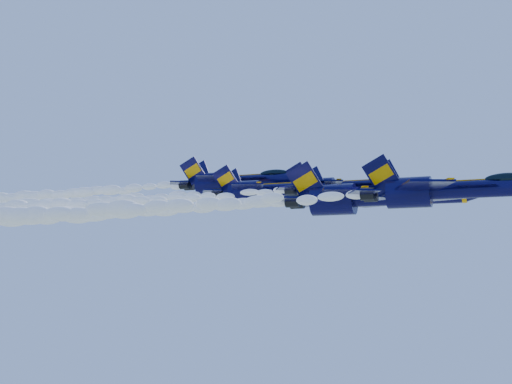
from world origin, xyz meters
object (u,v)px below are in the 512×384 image
(jet_fifth, at_px, (239,181))
(jet_fourth, at_px, (272,190))
(jet_lead, at_px, (451,189))
(jet_second, at_px, (374,197))
(jet_third, at_px, (347,187))

(jet_fifth, bearing_deg, jet_fourth, -45.26)
(jet_lead, xyz_separation_m, jet_second, (-8.26, 10.88, 1.02))
(jet_lead, relative_size, jet_second, 0.81)
(jet_fifth, bearing_deg, jet_second, -43.00)
(jet_fourth, bearing_deg, jet_fifth, 134.74)
(jet_third, relative_size, jet_fifth, 0.79)
(jet_second, height_order, jet_fourth, jet_fourth)
(jet_lead, bearing_deg, jet_third, 125.34)
(jet_second, bearing_deg, jet_fifth, 137.00)
(jet_second, bearing_deg, jet_third, 122.14)
(jet_fourth, bearing_deg, jet_third, -32.00)
(jet_lead, relative_size, jet_fourth, 0.91)
(jet_lead, height_order, jet_third, jet_third)
(jet_lead, distance_m, jet_fourth, 34.11)
(jet_second, bearing_deg, jet_lead, -52.79)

